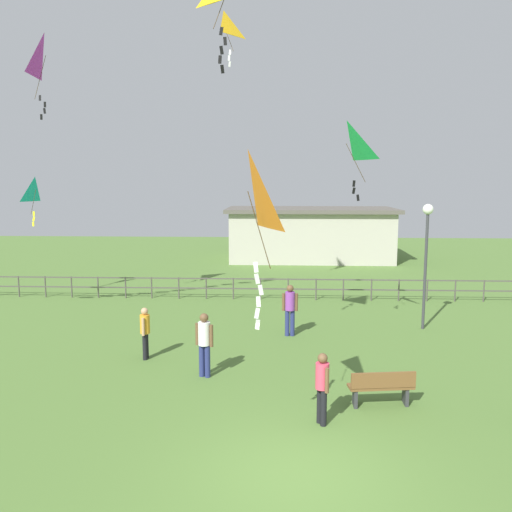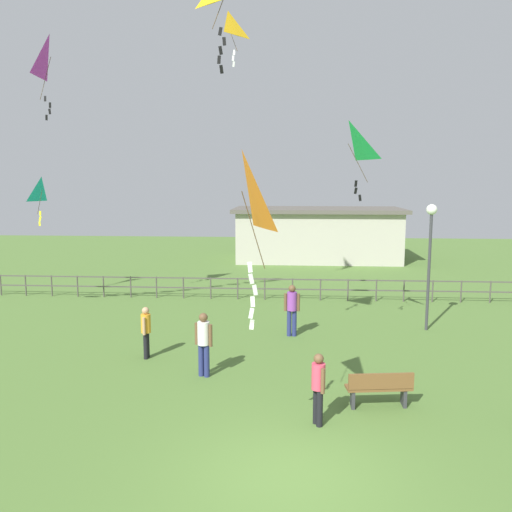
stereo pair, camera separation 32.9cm
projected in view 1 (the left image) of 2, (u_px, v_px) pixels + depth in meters
The scene contains 14 objects.
ground_plane at pixel (296, 477), 9.24m from camera, with size 80.00×80.00×0.00m, color #517533.
lamppost at pixel (427, 239), 18.09m from camera, with size 0.36×0.36×4.38m.
park_bench at pixel (382, 387), 12.10m from camera, with size 1.54×0.61×0.85m.
person_1 at pixel (290, 307), 17.56m from camera, with size 0.53×0.32×1.74m.
person_2 at pixel (322, 384), 11.14m from camera, with size 0.29×0.44×1.57m.
person_3 at pixel (145, 330), 15.27m from camera, with size 0.28×0.46×1.53m.
person_4 at pixel (204, 340), 13.86m from camera, with size 0.49×0.32×1.72m.
kite_0 at pixel (36, 191), 22.24m from camera, with size 0.62×0.91×2.09m.
kite_1 at pixel (46, 57), 18.57m from camera, with size 0.77×1.21×2.97m.
kite_2 at pixel (248, 197), 9.54m from camera, with size 0.83×1.17×3.32m.
kite_3 at pixel (224, 27), 20.24m from camera, with size 1.03×1.12×2.06m.
kite_5 at pixel (347, 145), 16.06m from camera, with size 1.24×1.21×2.34m.
waterfront_railing at pixel (278, 286), 23.02m from camera, with size 36.03×0.06×0.95m.
pavilion_building at pixel (310, 234), 34.63m from camera, with size 10.90×5.55×3.41m.
Camera 1 is at (-0.30, -8.63, 5.14)m, focal length 37.02 mm.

